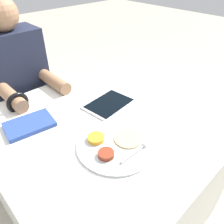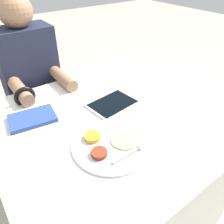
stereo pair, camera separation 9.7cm
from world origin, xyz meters
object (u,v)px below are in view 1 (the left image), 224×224
object	(u,v)px
tablet_device	(109,104)
red_notebook	(29,125)
person_diner	(25,104)
thali_tray	(115,144)

from	to	relation	value
tablet_device	red_notebook	bearing A→B (deg)	162.88
person_diner	red_notebook	bearing A→B (deg)	-108.55
thali_tray	red_notebook	bearing A→B (deg)	118.82
thali_tray	red_notebook	xyz separation A→B (m)	(-0.19, 0.35, 0.00)
tablet_device	thali_tray	bearing A→B (deg)	-128.08
red_notebook	person_diner	bearing A→B (deg)	71.45
thali_tray	tablet_device	xyz separation A→B (m)	(0.18, 0.24, -0.00)
red_notebook	tablet_device	bearing A→B (deg)	-17.12
person_diner	tablet_device	bearing A→B (deg)	-67.96
thali_tray	person_diner	size ratio (longest dim) A/B	0.26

